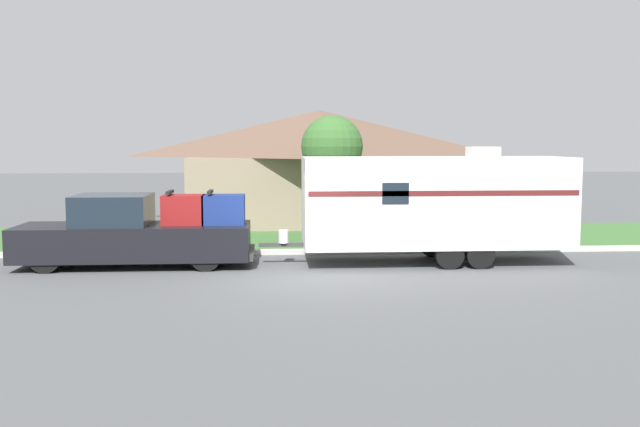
# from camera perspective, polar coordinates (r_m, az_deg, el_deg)

# --- Properties ---
(ground_plane) EXTENTS (120.00, 120.00, 0.00)m
(ground_plane) POSITION_cam_1_polar(r_m,az_deg,el_deg) (17.73, -1.63, -5.16)
(ground_plane) COLOR #515456
(curb_strip) EXTENTS (80.00, 0.30, 0.14)m
(curb_strip) POSITION_cam_1_polar(r_m,az_deg,el_deg) (21.41, -2.04, -3.07)
(curb_strip) COLOR beige
(curb_strip) RESTS_ON ground_plane
(lawn_strip) EXTENTS (80.00, 7.00, 0.03)m
(lawn_strip) POSITION_cam_1_polar(r_m,az_deg,el_deg) (25.03, -2.32, -1.91)
(lawn_strip) COLOR #3D6B33
(lawn_strip) RESTS_ON ground_plane
(house_across_street) EXTENTS (11.34, 7.59, 4.67)m
(house_across_street) POSITION_cam_1_polar(r_m,az_deg,el_deg) (30.03, 0.00, 3.98)
(house_across_street) COLOR gray
(house_across_street) RESTS_ON ground_plane
(pickup_truck) EXTENTS (6.31, 2.07, 2.05)m
(pickup_truck) POSITION_cam_1_polar(r_m,az_deg,el_deg) (19.85, -14.41, -1.55)
(pickup_truck) COLOR black
(pickup_truck) RESTS_ON ground_plane
(travel_trailer) EXTENTS (8.53, 2.33, 3.22)m
(travel_trailer) POSITION_cam_1_polar(r_m,az_deg,el_deg) (19.96, 9.22, 0.94)
(travel_trailer) COLOR black
(travel_trailer) RESTS_ON ground_plane
(mailbox) EXTENTS (0.48, 0.20, 1.27)m
(mailbox) POSITION_cam_1_polar(r_m,az_deg,el_deg) (22.44, -7.23, -0.37)
(mailbox) COLOR brown
(mailbox) RESTS_ON ground_plane
(tree_in_yard) EXTENTS (2.12, 2.12, 4.26)m
(tree_in_yard) POSITION_cam_1_polar(r_m,az_deg,el_deg) (24.29, 0.97, 5.32)
(tree_in_yard) COLOR brown
(tree_in_yard) RESTS_ON ground_plane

